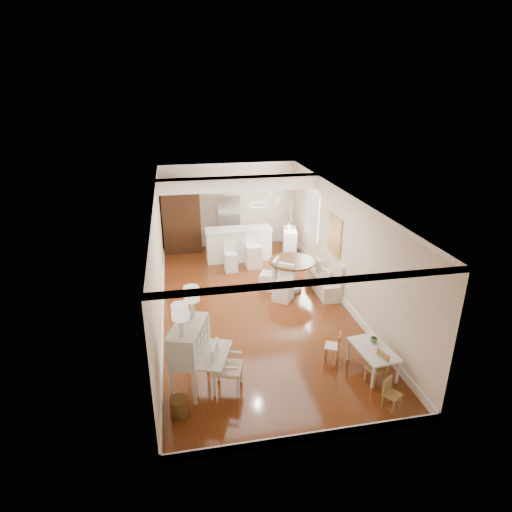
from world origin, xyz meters
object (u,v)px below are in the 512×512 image
object	(u,v)px
secretary_bureau	(190,357)
kids_table	(372,360)
fridge	(240,222)
kids_chair_b	(333,346)
breakfast_counter	(239,244)
wicker_basket	(179,407)
pantry_cabinet	(181,218)
kids_chair_a	(376,368)
dining_table	(292,275)
bar_stool_right	(253,250)
gustavian_armchair	(228,367)
sideboard	(290,242)
bar_stool_left	(231,257)
kids_chair_c	(392,394)
slip_chair_near	(283,283)
slip_chair_far	(269,274)

from	to	relation	value
secretary_bureau	kids_table	size ratio (longest dim) A/B	1.27
secretary_bureau	fridge	bearing A→B (deg)	93.58
kids_chair_b	breakfast_counter	bearing A→B (deg)	-141.94
wicker_basket	pantry_cabinet	world-z (taller)	pantry_cabinet
kids_chair_a	pantry_cabinet	size ratio (longest dim) A/B	0.28
dining_table	breakfast_counter	size ratio (longest dim) A/B	0.60
wicker_basket	bar_stool_right	bearing A→B (deg)	68.04
gustavian_armchair	kids_chair_a	bearing A→B (deg)	-80.60
breakfast_counter	bar_stool_right	distance (m)	0.78
wicker_basket	sideboard	bearing A→B (deg)	60.94
fridge	bar_stool_left	bearing A→B (deg)	-106.50
kids_chair_a	sideboard	world-z (taller)	sideboard
kids_chair_b	sideboard	bearing A→B (deg)	-158.89
kids_chair_a	kids_chair_c	world-z (taller)	kids_chair_a
pantry_cabinet	breakfast_counter	bearing A→B (deg)	-32.43
gustavian_armchair	wicker_basket	bearing A→B (deg)	135.37
kids_chair_a	sideboard	xyz separation A→B (m)	(0.13, 6.56, 0.11)
kids_chair_a	fridge	world-z (taller)	fridge
wicker_basket	dining_table	world-z (taller)	dining_table
gustavian_armchair	slip_chair_near	size ratio (longest dim) A/B	1.01
dining_table	bar_stool_right	size ratio (longest dim) A/B	1.09
kids_chair_b	kids_table	bearing A→B (deg)	77.54
fridge	sideboard	world-z (taller)	fridge
gustavian_armchair	kids_chair_a	xyz separation A→B (m)	(2.69, -0.35, -0.15)
kids_chair_c	breakfast_counter	xyz separation A→B (m)	(-1.53, 7.12, 0.24)
gustavian_armchair	breakfast_counter	bearing A→B (deg)	6.12
gustavian_armchair	dining_table	world-z (taller)	gustavian_armchair
kids_table	fridge	bearing A→B (deg)	101.41
slip_chair_near	bar_stool_left	bearing A→B (deg)	153.39
kids_chair_b	fridge	size ratio (longest dim) A/B	0.34
slip_chair_far	fridge	bearing A→B (deg)	-146.00
gustavian_armchair	slip_chair_far	size ratio (longest dim) A/B	1.07
kids_chair_c	bar_stool_right	distance (m)	6.54
slip_chair_far	pantry_cabinet	size ratio (longest dim) A/B	0.38
kids_table	kids_chair_c	size ratio (longest dim) A/B	1.83
secretary_bureau	slip_chair_far	xyz separation A→B (m)	(2.28, 3.69, -0.20)
bar_stool_left	pantry_cabinet	xyz separation A→B (m)	(-1.33, 1.95, 0.70)
slip_chair_far	secretary_bureau	bearing A→B (deg)	-2.57
slip_chair_far	breakfast_counter	xyz separation A→B (m)	(-0.48, 2.22, 0.07)
slip_chair_near	kids_chair_a	bearing A→B (deg)	-40.50
kids_chair_a	kids_table	bearing A→B (deg)	148.57
wicker_basket	kids_chair_a	bearing A→B (deg)	2.19
kids_chair_c	fridge	world-z (taller)	fridge
wicker_basket	kids_table	world-z (taller)	kids_table
kids_chair_b	pantry_cabinet	bearing A→B (deg)	-130.12
breakfast_counter	secretary_bureau	bearing A→B (deg)	-106.95
bar_stool_right	bar_stool_left	bearing A→B (deg)	-168.42
bar_stool_left	bar_stool_right	xyz separation A→B (m)	(0.71, 0.17, 0.11)
kids_chair_b	kids_chair_c	xyz separation A→B (m)	(0.50, -1.53, -0.03)
kids_chair_a	bar_stool_left	bearing A→B (deg)	-176.64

